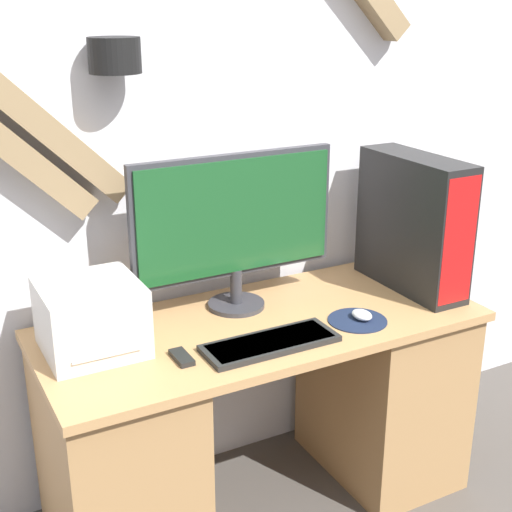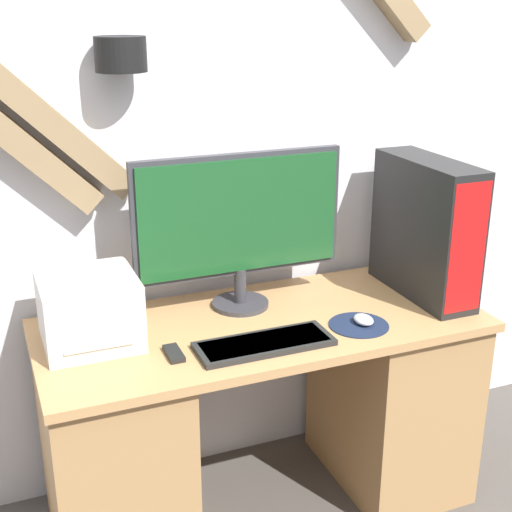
# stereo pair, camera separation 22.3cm
# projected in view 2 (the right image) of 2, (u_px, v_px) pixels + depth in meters

# --- Properties ---
(wall_back) EXTENTS (6.40, 0.21, 2.70)m
(wall_back) POSITION_uv_depth(u_px,v_px,m) (220.00, 110.00, 2.42)
(wall_back) COLOR silver
(wall_back) RESTS_ON ground_plane
(desk) EXTENTS (1.45, 0.62, 0.72)m
(desk) POSITION_uv_depth(u_px,v_px,m) (262.00, 414.00, 2.44)
(desk) COLOR tan
(desk) RESTS_ON ground_plane
(monitor) EXTENTS (0.72, 0.19, 0.53)m
(monitor) POSITION_uv_depth(u_px,v_px,m) (239.00, 221.00, 2.34)
(monitor) COLOR #333338
(monitor) RESTS_ON desk
(keyboard) EXTENTS (0.42, 0.15, 0.02)m
(keyboard) POSITION_uv_depth(u_px,v_px,m) (264.00, 343.00, 2.15)
(keyboard) COLOR black
(keyboard) RESTS_ON desk
(mousepad) EXTENTS (0.19, 0.19, 0.00)m
(mousepad) POSITION_uv_depth(u_px,v_px,m) (359.00, 325.00, 2.29)
(mousepad) COLOR #19233D
(mousepad) RESTS_ON desk
(mouse) EXTENTS (0.06, 0.08, 0.03)m
(mouse) POSITION_uv_depth(u_px,v_px,m) (364.00, 320.00, 2.29)
(mouse) COLOR silver
(mouse) RESTS_ON mousepad
(computer_tower) EXTENTS (0.15, 0.47, 0.48)m
(computer_tower) POSITION_uv_depth(u_px,v_px,m) (426.00, 229.00, 2.47)
(computer_tower) COLOR black
(computer_tower) RESTS_ON desk
(printer) EXTENTS (0.29, 0.29, 0.21)m
(printer) POSITION_uv_depth(u_px,v_px,m) (89.00, 310.00, 2.15)
(printer) COLOR beige
(printer) RESTS_ON desk
(remote_control) EXTENTS (0.04, 0.10, 0.02)m
(remote_control) POSITION_uv_depth(u_px,v_px,m) (174.00, 353.00, 2.10)
(remote_control) COLOR black
(remote_control) RESTS_ON desk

